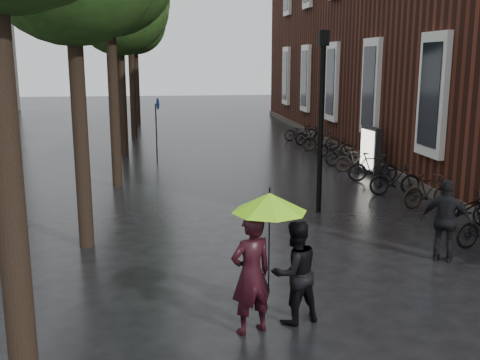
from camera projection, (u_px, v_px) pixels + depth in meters
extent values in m
cube|color=#38160F|center=(451.00, 14.00, 25.06)|extent=(10.00, 33.00, 12.00)
cube|color=silver|center=(434.00, 95.00, 16.31)|extent=(0.25, 1.60, 3.60)
cube|color=black|center=(430.00, 95.00, 16.30)|extent=(0.10, 1.20, 3.00)
cube|color=silver|center=(372.00, 87.00, 21.15)|extent=(0.25, 1.60, 3.60)
cube|color=black|center=(369.00, 87.00, 21.14)|extent=(0.10, 1.20, 3.00)
cube|color=silver|center=(333.00, 82.00, 26.00)|extent=(0.25, 1.60, 3.60)
cube|color=black|center=(331.00, 82.00, 25.99)|extent=(0.10, 1.20, 3.00)
cube|color=silver|center=(306.00, 78.00, 30.84)|extent=(0.25, 1.60, 3.60)
cube|color=black|center=(304.00, 78.00, 30.83)|extent=(0.10, 1.20, 3.00)
cube|color=silver|center=(287.00, 76.00, 35.69)|extent=(0.25, 1.60, 3.60)
cube|color=black|center=(285.00, 76.00, 35.68)|extent=(0.10, 1.20, 3.00)
cube|color=#3F3833|center=(340.00, 146.00, 25.65)|extent=(0.40, 33.00, 0.30)
cylinder|color=black|center=(11.00, 219.00, 6.01)|extent=(0.32, 0.32, 4.68)
cylinder|color=black|center=(81.00, 144.00, 11.83)|extent=(0.32, 0.32, 4.51)
cylinder|color=black|center=(114.00, 109.00, 17.62)|extent=(0.32, 0.32, 4.95)
cylinder|color=black|center=(123.00, 104.00, 23.47)|extent=(0.32, 0.32, 4.40)
cylinder|color=black|center=(133.00, 91.00, 29.26)|extent=(0.32, 0.32, 4.79)
cylinder|color=black|center=(137.00, 88.00, 35.09)|extent=(0.32, 0.32, 4.57)
imported|color=black|center=(251.00, 274.00, 8.24)|extent=(0.78, 0.65, 1.83)
imported|color=black|center=(295.00, 272.00, 8.60)|extent=(0.95, 0.84, 1.63)
cylinder|color=black|center=(269.00, 249.00, 8.28)|extent=(0.02, 0.02, 1.42)
cone|color=#96FF1A|center=(270.00, 202.00, 8.13)|extent=(1.12, 1.12, 0.28)
cylinder|color=black|center=(270.00, 190.00, 8.09)|extent=(0.02, 0.02, 0.08)
imported|color=black|center=(446.00, 221.00, 11.25)|extent=(1.05, 0.88, 1.68)
imported|color=black|center=(464.00, 210.00, 13.58)|extent=(1.80, 0.93, 0.90)
imported|color=black|center=(428.00, 191.00, 15.40)|extent=(1.64, 0.74, 0.95)
imported|color=black|center=(395.00, 179.00, 16.89)|extent=(1.60, 0.48, 0.96)
imported|color=black|center=(373.00, 167.00, 18.67)|extent=(1.70, 0.79, 0.98)
imported|color=black|center=(356.00, 160.00, 20.35)|extent=(1.57, 0.75, 0.91)
imported|color=black|center=(344.00, 155.00, 21.69)|extent=(1.65, 0.83, 0.83)
imported|color=black|center=(334.00, 147.00, 23.52)|extent=(1.64, 0.64, 0.85)
imported|color=black|center=(321.00, 140.00, 25.04)|extent=(1.75, 0.75, 1.02)
imported|color=black|center=(310.00, 135.00, 26.84)|extent=(1.63, 0.79, 0.94)
imported|color=black|center=(300.00, 132.00, 28.29)|extent=(1.73, 0.74, 0.88)
cube|color=black|center=(371.00, 151.00, 19.88)|extent=(0.23, 1.12, 1.69)
cube|color=white|center=(367.00, 149.00, 19.85)|extent=(0.04, 0.94, 1.39)
cylinder|color=black|center=(321.00, 130.00, 14.63)|extent=(0.13, 0.13, 4.43)
cube|color=black|center=(324.00, 38.00, 14.14)|extent=(0.24, 0.24, 0.39)
sphere|color=#FFE5B2|center=(324.00, 38.00, 14.14)|extent=(0.20, 0.20, 0.20)
cylinder|color=#262628|center=(156.00, 132.00, 22.74)|extent=(0.05, 0.05, 2.28)
cylinder|color=#0D2996|center=(158.00, 104.00, 22.51)|extent=(0.03, 0.46, 0.46)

